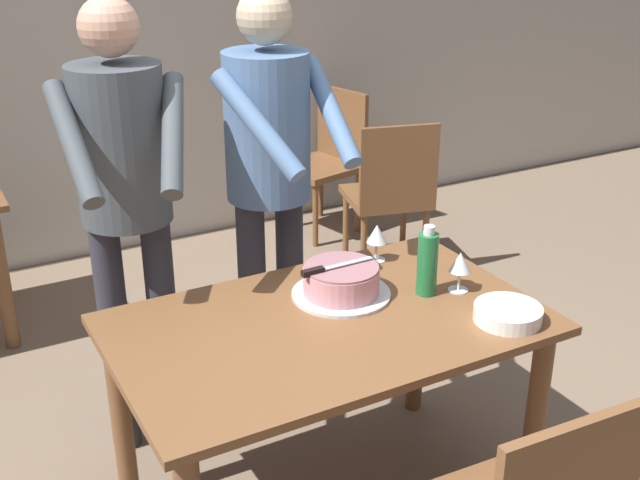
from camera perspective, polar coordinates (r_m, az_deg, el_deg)
name	(u,v)px	position (r m, az deg, el deg)	size (l,w,h in m)	color
back_wall	(97,24)	(4.80, -15.67, 14.68)	(10.00, 0.12, 2.70)	#BCB7AD
main_dining_table	(328,353)	(2.64, 0.57, -8.12)	(1.38, 0.85, 0.75)	brown
cake_on_platter	(341,282)	(2.71, 1.53, -3.02)	(0.34, 0.34, 0.11)	silver
cake_knife	(323,269)	(2.65, 0.21, -2.11)	(0.27, 0.03, 0.02)	silver
plate_stack	(508,314)	(2.63, 13.29, -5.15)	(0.22, 0.22, 0.05)	white
wine_glass_near	(460,263)	(2.76, 10.00, -1.67)	(0.08, 0.08, 0.14)	silver
wine_glass_far	(377,235)	(2.95, 4.09, 0.35)	(0.08, 0.08, 0.14)	silver
water_bottle	(427,263)	(2.72, 7.69, -1.63)	(0.07, 0.07, 0.25)	#1E6B38
person_cutting_cake	(270,166)	(3.01, -3.62, 5.31)	(0.46, 0.57, 1.72)	#2D2D38
person_standing_beside	(125,187)	(2.86, -13.78, 3.72)	(0.46, 0.57, 1.72)	#2D2D38
background_chair_0	(327,156)	(5.09, 0.51, 6.05)	(0.53, 0.53, 0.90)	brown
background_chair_1	(390,191)	(4.48, 5.05, 3.51)	(0.54, 0.54, 0.90)	brown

